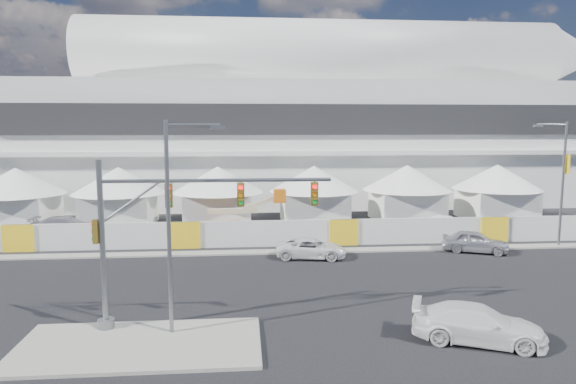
{
  "coord_description": "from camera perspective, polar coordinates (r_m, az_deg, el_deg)",
  "views": [
    {
      "loc": [
        -1.63,
        -23.73,
        9.08
      ],
      "look_at": [
        1.32,
        10.0,
        4.74
      ],
      "focal_mm": 32.0,
      "sensor_mm": 36.0,
      "label": 1
    }
  ],
  "objects": [
    {
      "name": "sedan_silver",
      "position": [
        39.76,
        20.08,
        -5.18
      ],
      "size": [
        3.52,
        5.02,
        1.59
      ],
      "primitive_type": "imported",
      "rotation": [
        0.0,
        0.0,
        1.18
      ],
      "color": "silver",
      "rests_on": "ground"
    },
    {
      "name": "median_island",
      "position": [
        23.02,
        -16.16,
        -16.03
      ],
      "size": [
        10.0,
        5.0,
        0.15
      ],
      "primitive_type": "cube",
      "color": "gray",
      "rests_on": "ground"
    },
    {
      "name": "boom_lift",
      "position": [
        42.79,
        -6.9,
        -3.57
      ],
      "size": [
        7.66,
        1.81,
        3.9
      ],
      "rotation": [
        0.0,
        0.0,
        0.02
      ],
      "color": "orange",
      "rests_on": "ground"
    },
    {
      "name": "streetlight_curb",
      "position": [
        43.4,
        28.02,
        1.68
      ],
      "size": [
        2.79,
        0.63,
        9.44
      ],
      "color": "gray",
      "rests_on": "ground"
    },
    {
      "name": "ground",
      "position": [
        25.46,
        -1.03,
        -13.59
      ],
      "size": [
        160.0,
        160.0,
        0.0
      ],
      "primitive_type": "plane",
      "color": "black",
      "rests_on": "ground"
    },
    {
      "name": "streetlight_median",
      "position": [
        22.34,
        -12.55,
        -2.28
      ],
      "size": [
        2.54,
        0.26,
        9.2
      ],
      "color": "slate",
      "rests_on": "median_island"
    },
    {
      "name": "tent_row",
      "position": [
        48.14,
        -2.42,
        0.22
      ],
      "size": [
        53.4,
        8.4,
        5.4
      ],
      "color": "white",
      "rests_on": "ground"
    },
    {
      "name": "hoarding_fence",
      "position": [
        39.81,
        6.18,
        -4.45
      ],
      "size": [
        70.0,
        0.25,
        2.0
      ],
      "primitive_type": "cube",
      "color": "silver",
      "rests_on": "ground"
    },
    {
      "name": "far_curb",
      "position": [
        43.15,
        25.36,
        -5.48
      ],
      "size": [
        80.0,
        1.2,
        0.12
      ],
      "primitive_type": "cube",
      "color": "gray",
      "rests_on": "ground"
    },
    {
      "name": "pickup_curb",
      "position": [
        35.8,
        2.62,
        -6.28
      ],
      "size": [
        3.01,
        5.17,
        1.35
      ],
      "primitive_type": "imported",
      "rotation": [
        0.0,
        0.0,
        1.41
      ],
      "color": "white",
      "rests_on": "ground"
    },
    {
      "name": "stadium",
      "position": [
        66.05,
        4.05,
        7.6
      ],
      "size": [
        80.0,
        24.8,
        21.98
      ],
      "color": "silver",
      "rests_on": "ground"
    },
    {
      "name": "traffic_mast",
      "position": [
        23.39,
        -14.79,
        -4.6
      ],
      "size": [
        10.44,
        0.73,
        7.52
      ],
      "color": "slate",
      "rests_on": "median_island"
    },
    {
      "name": "lot_car_a",
      "position": [
        45.54,
        17.44,
        -3.54
      ],
      "size": [
        2.06,
        4.85,
        1.56
      ],
      "primitive_type": "imported",
      "rotation": [
        0.0,
        0.0,
        1.48
      ],
      "color": "white",
      "rests_on": "ground"
    },
    {
      "name": "lot_car_c",
      "position": [
        46.6,
        -23.41,
        -3.52
      ],
      "size": [
        2.5,
        5.7,
        1.63
      ],
      "primitive_type": "imported",
      "rotation": [
        0.0,
        0.0,
        1.53
      ],
      "color": "silver",
      "rests_on": "ground"
    },
    {
      "name": "pickup_near",
      "position": [
        23.77,
        20.36,
        -13.58
      ],
      "size": [
        4.02,
        5.87,
        1.58
      ],
      "primitive_type": "imported",
      "rotation": [
        0.0,
        0.0,
        1.2
      ],
      "color": "white",
      "rests_on": "ground"
    }
  ]
}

